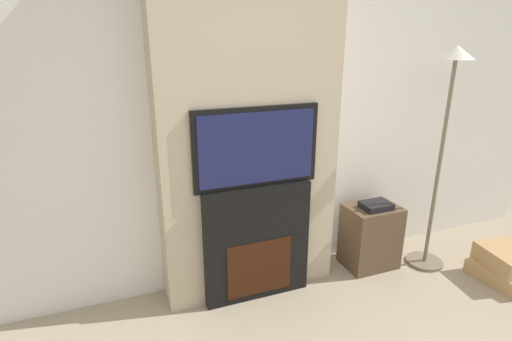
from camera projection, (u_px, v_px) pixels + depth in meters
name	position (u px, v px, depth m)	size (l,w,h in m)	color
wall_back	(240.00, 109.00, 2.88)	(6.00, 0.06, 2.70)	silver
chimney_breast	(248.00, 114.00, 2.73)	(1.28, 0.29, 2.70)	#BCAD8E
fireplace	(256.00, 242.00, 2.89)	(0.79, 0.15, 0.87)	black
television	(256.00, 147.00, 2.66)	(0.88, 0.07, 0.55)	black
floor_lamp	(446.00, 121.00, 3.04)	(0.30, 0.30, 1.79)	#726651
box_stack	(511.00, 265.00, 3.17)	(0.52, 0.48, 0.26)	tan
media_stand	(370.00, 235.00, 3.33)	(0.43, 0.32, 0.58)	brown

